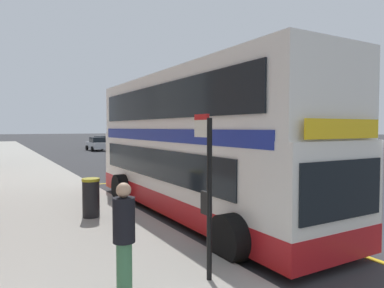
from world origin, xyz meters
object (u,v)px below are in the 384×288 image
(pedestrian_waiting_near_sign, at_px, (124,235))
(litter_bin, at_px, (91,198))
(bus_stop_sign, at_px, (207,183))
(parked_car_silver_ahead, at_px, (97,144))
(double_decker_bus, at_px, (194,149))
(parked_car_silver_far, at_px, (101,142))

(pedestrian_waiting_near_sign, height_order, litter_bin, pedestrian_waiting_near_sign)
(bus_stop_sign, relative_size, parked_car_silver_ahead, 0.67)
(parked_car_silver_ahead, xyz_separation_m, litter_bin, (-8.48, -31.51, -0.09))
(double_decker_bus, height_order, bus_stop_sign, double_decker_bus)
(litter_bin, bearing_deg, parked_car_silver_ahead, 74.93)
(parked_car_silver_far, relative_size, litter_bin, 3.72)
(bus_stop_sign, bearing_deg, double_decker_bus, 62.40)
(double_decker_bus, distance_m, bus_stop_sign, 5.13)
(bus_stop_sign, distance_m, pedestrian_waiting_near_sign, 1.62)
(pedestrian_waiting_near_sign, bearing_deg, parked_car_silver_far, 75.11)
(pedestrian_waiting_near_sign, relative_size, litter_bin, 1.57)
(pedestrian_waiting_near_sign, bearing_deg, parked_car_silver_ahead, 75.85)
(parked_car_silver_far, relative_size, parked_car_silver_ahead, 1.00)
(parked_car_silver_far, bearing_deg, pedestrian_waiting_near_sign, -105.22)
(parked_car_silver_far, xyz_separation_m, litter_bin, (-10.49, -37.17, -0.09))
(pedestrian_waiting_near_sign, bearing_deg, litter_bin, 81.65)
(bus_stop_sign, height_order, pedestrian_waiting_near_sign, bus_stop_sign)
(bus_stop_sign, relative_size, parked_car_silver_far, 0.67)
(litter_bin, bearing_deg, double_decker_bus, -11.53)
(double_decker_bus, bearing_deg, parked_car_silver_far, 78.92)
(pedestrian_waiting_near_sign, bearing_deg, bus_stop_sign, -1.60)
(double_decker_bus, xyz_separation_m, pedestrian_waiting_near_sign, (-3.84, -4.50, -0.96))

